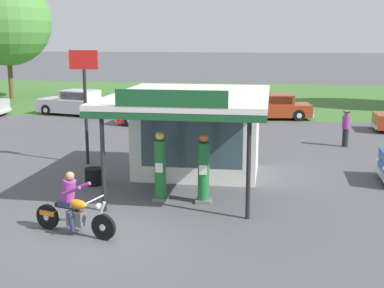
{
  "coord_description": "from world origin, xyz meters",
  "views": [
    {
      "loc": [
        4.02,
        -11.8,
        4.78
      ],
      "look_at": [
        1.52,
        4.15,
        1.4
      ],
      "focal_mm": 48.12,
      "sensor_mm": 36.0,
      "label": 1
    }
  ],
  "objects_px": {
    "gas_pump_offside": "(204,171)",
    "parked_car_back_row_far_right": "(166,113)",
    "motorcycle_with_rider": "(73,209)",
    "roadside_pole_sign": "(85,86)",
    "bystander_admiring_sedan": "(346,128)",
    "gas_pump_nearside": "(160,169)",
    "parked_car_back_row_left": "(270,108)",
    "parked_car_second_row_spare": "(77,104)",
    "spare_tire_stack": "(94,176)"
  },
  "relations": [
    {
      "from": "bystander_admiring_sedan",
      "to": "spare_tire_stack",
      "type": "xyz_separation_m",
      "value": [
        -8.97,
        -7.44,
        -0.57
      ]
    },
    {
      "from": "gas_pump_offside",
      "to": "spare_tire_stack",
      "type": "height_order",
      "value": "gas_pump_offside"
    },
    {
      "from": "parked_car_second_row_spare",
      "to": "bystander_admiring_sedan",
      "type": "xyz_separation_m",
      "value": [
        15.21,
        -7.16,
        0.14
      ]
    },
    {
      "from": "parked_car_back_row_left",
      "to": "bystander_admiring_sedan",
      "type": "bearing_deg",
      "value": -65.66
    },
    {
      "from": "parked_car_back_row_far_right",
      "to": "spare_tire_stack",
      "type": "xyz_separation_m",
      "value": [
        0.01,
        -11.73,
        -0.4
      ]
    },
    {
      "from": "parked_car_back_row_left",
      "to": "spare_tire_stack",
      "type": "relative_size",
      "value": 8.75
    },
    {
      "from": "motorcycle_with_rider",
      "to": "gas_pump_nearside",
      "type": "bearing_deg",
      "value": 62.06
    },
    {
      "from": "roadside_pole_sign",
      "to": "parked_car_second_row_spare",
      "type": "bearing_deg",
      "value": 112.93
    },
    {
      "from": "parked_car_second_row_spare",
      "to": "gas_pump_offside",
      "type": "bearing_deg",
      "value": -57.71
    },
    {
      "from": "spare_tire_stack",
      "to": "parked_car_second_row_spare",
      "type": "bearing_deg",
      "value": 113.15
    },
    {
      "from": "motorcycle_with_rider",
      "to": "spare_tire_stack",
      "type": "relative_size",
      "value": 3.79
    },
    {
      "from": "bystander_admiring_sedan",
      "to": "roadside_pole_sign",
      "type": "distance_m",
      "value": 11.42
    },
    {
      "from": "gas_pump_nearside",
      "to": "parked_car_back_row_far_right",
      "type": "xyz_separation_m",
      "value": [
        -2.54,
        13.05,
        -0.29
      ]
    },
    {
      "from": "gas_pump_offside",
      "to": "roadside_pole_sign",
      "type": "height_order",
      "value": "roadside_pole_sign"
    },
    {
      "from": "gas_pump_nearside",
      "to": "gas_pump_offside",
      "type": "relative_size",
      "value": 1.01
    },
    {
      "from": "gas_pump_nearside",
      "to": "gas_pump_offside",
      "type": "height_order",
      "value": "gas_pump_nearside"
    },
    {
      "from": "gas_pump_nearside",
      "to": "parked_car_second_row_spare",
      "type": "distance_m",
      "value": 18.18
    },
    {
      "from": "gas_pump_nearside",
      "to": "parked_car_back_row_left",
      "type": "height_order",
      "value": "gas_pump_nearside"
    },
    {
      "from": "parked_car_back_row_left",
      "to": "bystander_admiring_sedan",
      "type": "xyz_separation_m",
      "value": [
        3.37,
        -7.45,
        0.17
      ]
    },
    {
      "from": "gas_pump_nearside",
      "to": "parked_car_back_row_far_right",
      "type": "height_order",
      "value": "gas_pump_nearside"
    },
    {
      "from": "motorcycle_with_rider",
      "to": "roadside_pole_sign",
      "type": "bearing_deg",
      "value": 107.44
    },
    {
      "from": "bystander_admiring_sedan",
      "to": "gas_pump_nearside",
      "type": "bearing_deg",
      "value": -126.33
    },
    {
      "from": "motorcycle_with_rider",
      "to": "spare_tire_stack",
      "type": "bearing_deg",
      "value": 102.94
    },
    {
      "from": "gas_pump_nearside",
      "to": "motorcycle_with_rider",
      "type": "bearing_deg",
      "value": -117.94
    },
    {
      "from": "parked_car_back_row_left",
      "to": "spare_tire_stack",
      "type": "bearing_deg",
      "value": -110.61
    },
    {
      "from": "gas_pump_nearside",
      "to": "parked_car_back_row_left",
      "type": "bearing_deg",
      "value": 79.28
    },
    {
      "from": "gas_pump_offside",
      "to": "bystander_admiring_sedan",
      "type": "height_order",
      "value": "gas_pump_offside"
    },
    {
      "from": "gas_pump_offside",
      "to": "bystander_admiring_sedan",
      "type": "bearing_deg",
      "value": 59.52
    },
    {
      "from": "parked_car_back_row_left",
      "to": "roadside_pole_sign",
      "type": "distance_m",
      "value": 14.16
    },
    {
      "from": "parked_car_back_row_left",
      "to": "roadside_pole_sign",
      "type": "xyz_separation_m",
      "value": [
        -6.8,
        -12.2,
        2.3
      ]
    },
    {
      "from": "gas_pump_offside",
      "to": "motorcycle_with_rider",
      "type": "relative_size",
      "value": 0.91
    },
    {
      "from": "roadside_pole_sign",
      "to": "parked_car_back_row_left",
      "type": "bearing_deg",
      "value": 60.86
    },
    {
      "from": "gas_pump_offside",
      "to": "parked_car_second_row_spare",
      "type": "xyz_separation_m",
      "value": [
        -10.06,
        15.92,
        -0.24
      ]
    },
    {
      "from": "gas_pump_offside",
      "to": "parked_car_back_row_far_right",
      "type": "distance_m",
      "value": 13.6
    },
    {
      "from": "parked_car_second_row_spare",
      "to": "parked_car_back_row_left",
      "type": "bearing_deg",
      "value": 1.39
    },
    {
      "from": "gas_pump_offside",
      "to": "bystander_admiring_sedan",
      "type": "xyz_separation_m",
      "value": [
        5.15,
        8.76,
        -0.1
      ]
    },
    {
      "from": "gas_pump_offside",
      "to": "parked_car_second_row_spare",
      "type": "bearing_deg",
      "value": 122.29
    },
    {
      "from": "motorcycle_with_rider",
      "to": "spare_tire_stack",
      "type": "distance_m",
      "value": 4.38
    },
    {
      "from": "parked_car_back_row_left",
      "to": "parked_car_second_row_spare",
      "type": "height_order",
      "value": "parked_car_second_row_spare"
    },
    {
      "from": "parked_car_second_row_spare",
      "to": "roadside_pole_sign",
      "type": "relative_size",
      "value": 1.23
    },
    {
      "from": "gas_pump_nearside",
      "to": "roadside_pole_sign",
      "type": "relative_size",
      "value": 0.49
    },
    {
      "from": "parked_car_back_row_far_right",
      "to": "roadside_pole_sign",
      "type": "xyz_separation_m",
      "value": [
        -1.19,
        -9.04,
        2.3
      ]
    },
    {
      "from": "parked_car_back_row_far_right",
      "to": "roadside_pole_sign",
      "type": "height_order",
      "value": "roadside_pole_sign"
    },
    {
      "from": "gas_pump_nearside",
      "to": "parked_car_second_row_spare",
      "type": "xyz_separation_m",
      "value": [
        -8.77,
        15.92,
        -0.25
      ]
    },
    {
      "from": "parked_car_back_row_left",
      "to": "parked_car_second_row_spare",
      "type": "xyz_separation_m",
      "value": [
        -11.84,
        -0.29,
        0.04
      ]
    },
    {
      "from": "parked_car_back_row_far_right",
      "to": "spare_tire_stack",
      "type": "bearing_deg",
      "value": -89.94
    },
    {
      "from": "gas_pump_offside",
      "to": "roadside_pole_sign",
      "type": "distance_m",
      "value": 6.73
    },
    {
      "from": "gas_pump_nearside",
      "to": "parked_car_second_row_spare",
      "type": "bearing_deg",
      "value": 118.85
    },
    {
      "from": "roadside_pole_sign",
      "to": "spare_tire_stack",
      "type": "xyz_separation_m",
      "value": [
        1.2,
        -2.69,
        -2.69
      ]
    },
    {
      "from": "bystander_admiring_sedan",
      "to": "motorcycle_with_rider",
      "type": "bearing_deg",
      "value": -124.37
    }
  ]
}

